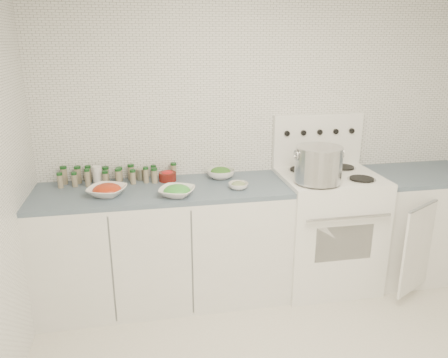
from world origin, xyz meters
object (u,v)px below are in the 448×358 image
Objects in this scene: bowl_tomato at (107,190)px; bowl_snowpea at (177,191)px; stock_pot at (318,163)px; stove at (326,226)px.

bowl_tomato is 0.49m from bowl_snowpea.
bowl_snowpea is at bearing -12.13° from bowl_tomato.
bowl_snowpea is at bearing 179.63° from stock_pot.
stock_pot reaches higher than bowl_tomato.
stove is 4.29× the size of bowl_snowpea.
stove is 1.30m from bowl_snowpea.
stove is 3.77× the size of stock_pot.
bowl_snowpea is at bearing -171.81° from stove.
stock_pot is 1.14× the size of bowl_snowpea.
bowl_tomato is at bearing -177.59° from stove.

